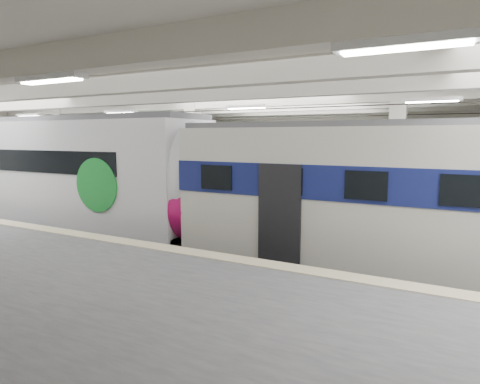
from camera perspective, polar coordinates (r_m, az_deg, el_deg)
The scene contains 4 objects.
station_hall at distance 11.41m, azimuth -7.51°, elevation 4.60°, with size 36.00×24.00×5.75m.
modern_emu at distance 16.99m, azimuth -21.56°, elevation 1.93°, with size 14.52×3.00×4.65m.
older_rer at distance 11.22m, azimuth 23.67°, elevation -1.17°, with size 12.93×2.86×4.29m.
far_train at distance 19.39m, azimuth -3.43°, elevation 2.89°, with size 13.32×3.11×4.26m.
Camera 1 is at (6.53, -11.08, 3.89)m, focal length 30.00 mm.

